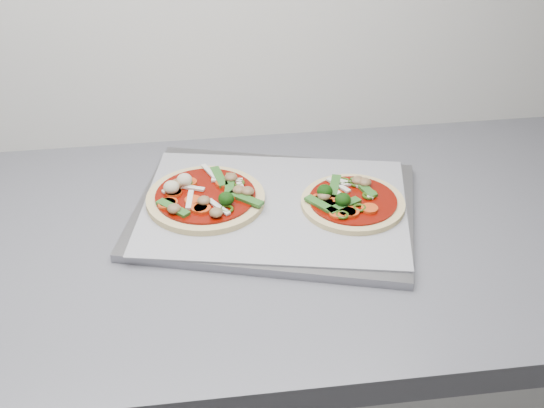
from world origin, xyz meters
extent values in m
cube|color=#5A5A60|center=(0.00, 1.30, 0.88)|extent=(3.60, 0.60, 0.04)
cube|color=gray|center=(0.07, 1.35, 0.91)|extent=(0.48, 0.41, 0.01)
cube|color=#939398|center=(0.07, 1.35, 0.91)|extent=(0.45, 0.36, 0.00)
cylinder|color=#D7C280|center=(-0.03, 1.38, 0.92)|extent=(0.18, 0.18, 0.01)
cylinder|color=#760D00|center=(-0.03, 1.38, 0.93)|extent=(0.15, 0.15, 0.00)
cube|color=silver|center=(-0.01, 1.34, 0.93)|extent=(0.03, 0.04, 0.00)
cube|color=silver|center=(0.01, 1.41, 0.93)|extent=(0.05, 0.02, 0.00)
cylinder|color=red|center=(-0.04, 1.33, 0.93)|extent=(0.03, 0.03, 0.00)
ellipsoid|color=brown|center=(-0.08, 1.33, 0.93)|extent=(0.02, 0.02, 0.01)
cylinder|color=red|center=(-0.04, 1.34, 0.93)|extent=(0.04, 0.04, 0.00)
cylinder|color=red|center=(0.00, 1.40, 0.93)|extent=(0.03, 0.03, 0.00)
cylinder|color=red|center=(0.01, 1.37, 0.93)|extent=(0.03, 0.03, 0.00)
cube|color=#326A26|center=(0.03, 1.35, 0.93)|extent=(0.05, 0.05, 0.00)
cube|color=#326A26|center=(0.01, 1.40, 0.93)|extent=(0.02, 0.06, 0.00)
ellipsoid|color=brown|center=(-0.03, 1.35, 0.93)|extent=(0.02, 0.02, 0.01)
cube|color=#326A26|center=(-0.08, 1.34, 0.93)|extent=(0.05, 0.05, 0.00)
cube|color=silver|center=(0.03, 1.37, 0.93)|extent=(0.02, 0.05, 0.00)
ellipsoid|color=brown|center=(0.01, 1.41, 0.93)|extent=(0.02, 0.02, 0.01)
cube|color=#326A26|center=(0.00, 1.42, 0.93)|extent=(0.02, 0.06, 0.00)
torus|color=#2B480D|center=(-0.05, 1.41, 0.93)|extent=(0.03, 0.03, 0.00)
cylinder|color=red|center=(-0.09, 1.35, 0.93)|extent=(0.03, 0.03, 0.00)
cube|color=silver|center=(-0.05, 1.39, 0.93)|extent=(0.05, 0.03, 0.00)
cylinder|color=red|center=(-0.05, 1.41, 0.93)|extent=(0.03, 0.03, 0.00)
ellipsoid|color=beige|center=(-0.06, 1.40, 0.94)|extent=(0.03, 0.03, 0.02)
ellipsoid|color=brown|center=(-0.02, 1.32, 0.93)|extent=(0.03, 0.03, 0.01)
cube|color=silver|center=(-0.05, 1.36, 0.93)|extent=(0.01, 0.05, 0.00)
cylinder|color=red|center=(-0.08, 1.38, 0.93)|extent=(0.03, 0.03, 0.00)
ellipsoid|color=brown|center=(0.03, 1.37, 0.93)|extent=(0.03, 0.03, 0.01)
ellipsoid|color=#113D0A|center=(0.00, 1.34, 0.94)|extent=(0.03, 0.03, 0.02)
ellipsoid|color=brown|center=(-0.07, 1.40, 0.93)|extent=(0.03, 0.03, 0.01)
torus|color=#2B480D|center=(0.00, 1.33, 0.93)|extent=(0.03, 0.03, 0.00)
cube|color=silver|center=(-0.07, 1.40, 0.93)|extent=(0.05, 0.03, 0.00)
cylinder|color=red|center=(-0.08, 1.39, 0.93)|extent=(0.03, 0.03, 0.00)
cube|color=silver|center=(-0.02, 1.44, 0.93)|extent=(0.03, 0.05, 0.00)
ellipsoid|color=beige|center=(-0.08, 1.39, 0.94)|extent=(0.03, 0.03, 0.02)
cylinder|color=red|center=(-0.09, 1.36, 0.93)|extent=(0.03, 0.03, 0.00)
cylinder|color=red|center=(-0.08, 1.36, 0.93)|extent=(0.03, 0.03, 0.00)
ellipsoid|color=brown|center=(0.02, 1.37, 0.93)|extent=(0.02, 0.02, 0.01)
torus|color=#2B480D|center=(0.02, 1.40, 0.93)|extent=(0.02, 0.02, 0.00)
cylinder|color=red|center=(-0.05, 1.36, 0.93)|extent=(0.03, 0.03, 0.00)
cylinder|color=#D7C280|center=(0.19, 1.33, 0.92)|extent=(0.22, 0.22, 0.01)
cylinder|color=#760D00|center=(0.19, 1.33, 0.93)|extent=(0.18, 0.18, 0.00)
ellipsoid|color=brown|center=(0.15, 1.34, 0.93)|extent=(0.03, 0.03, 0.01)
cylinder|color=red|center=(0.16, 1.35, 0.93)|extent=(0.04, 0.04, 0.00)
ellipsoid|color=brown|center=(0.22, 1.37, 0.93)|extent=(0.03, 0.03, 0.01)
cube|color=silver|center=(0.19, 1.37, 0.93)|extent=(0.05, 0.01, 0.00)
torus|color=#2B480D|center=(0.19, 1.31, 0.93)|extent=(0.02, 0.02, 0.00)
cylinder|color=red|center=(0.14, 1.33, 0.93)|extent=(0.03, 0.03, 0.00)
ellipsoid|color=brown|center=(0.21, 1.38, 0.93)|extent=(0.02, 0.02, 0.01)
cylinder|color=red|center=(0.17, 1.30, 0.93)|extent=(0.03, 0.03, 0.00)
cylinder|color=red|center=(0.16, 1.30, 0.93)|extent=(0.04, 0.04, 0.00)
cube|color=silver|center=(0.18, 1.37, 0.93)|extent=(0.03, 0.05, 0.00)
cube|color=#326A26|center=(0.17, 1.37, 0.93)|extent=(0.03, 0.06, 0.00)
cylinder|color=red|center=(0.18, 1.30, 0.93)|extent=(0.03, 0.03, 0.00)
cylinder|color=red|center=(0.14, 1.34, 0.93)|extent=(0.03, 0.03, 0.00)
cube|color=silver|center=(0.20, 1.37, 0.93)|extent=(0.04, 0.03, 0.00)
cylinder|color=red|center=(0.21, 1.30, 0.93)|extent=(0.03, 0.03, 0.00)
torus|color=#2B480D|center=(0.16, 1.29, 0.93)|extent=(0.02, 0.02, 0.00)
cube|color=silver|center=(0.17, 1.35, 0.93)|extent=(0.03, 0.05, 0.00)
torus|color=#2B480D|center=(0.22, 1.34, 0.93)|extent=(0.03, 0.03, 0.00)
cube|color=silver|center=(0.22, 1.35, 0.93)|extent=(0.01, 0.05, 0.00)
cube|color=#326A26|center=(0.17, 1.32, 0.93)|extent=(0.06, 0.04, 0.00)
cube|color=#326A26|center=(0.14, 1.32, 0.93)|extent=(0.05, 0.06, 0.00)
torus|color=#2B480D|center=(0.20, 1.37, 0.93)|extent=(0.03, 0.03, 0.00)
cube|color=#326A26|center=(0.21, 1.36, 0.93)|extent=(0.03, 0.06, 0.00)
ellipsoid|color=#113D0A|center=(0.15, 1.35, 0.94)|extent=(0.03, 0.03, 0.02)
ellipsoid|color=#113D0A|center=(0.17, 1.32, 0.94)|extent=(0.03, 0.03, 0.02)
cylinder|color=red|center=(0.15, 1.33, 0.93)|extent=(0.03, 0.03, 0.00)
cylinder|color=red|center=(0.15, 1.32, 0.93)|extent=(0.03, 0.03, 0.00)
cylinder|color=red|center=(0.15, 1.31, 0.93)|extent=(0.03, 0.03, 0.00)
cylinder|color=red|center=(0.17, 1.34, 0.93)|extent=(0.03, 0.03, 0.00)
torus|color=#2B480D|center=(0.19, 1.38, 0.93)|extent=(0.03, 0.03, 0.00)
torus|color=#2B480D|center=(0.21, 1.34, 0.93)|extent=(0.03, 0.03, 0.00)
camera|label=1|loc=(-0.06, 0.42, 1.55)|focal=50.00mm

